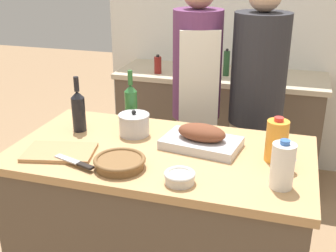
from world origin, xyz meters
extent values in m
cube|color=brown|center=(0.00, 0.00, 0.45)|extent=(1.40, 0.76, 0.89)
cube|color=tan|center=(0.00, 0.00, 0.91)|extent=(1.45, 0.78, 0.04)
cube|color=brown|center=(0.00, 1.61, 0.43)|extent=(1.66, 0.58, 0.87)
cube|color=beige|center=(0.00, 1.61, 0.89)|extent=(1.71, 0.60, 0.04)
cube|color=silver|center=(0.00, 1.96, 1.27)|extent=(2.21, 0.10, 2.55)
cube|color=#BCBCC1|center=(0.18, 0.09, 0.96)|extent=(0.40, 0.28, 0.04)
ellipsoid|color=brown|center=(0.18, 0.09, 1.01)|extent=(0.26, 0.17, 0.08)
cylinder|color=brown|center=(-0.12, -0.23, 0.95)|extent=(0.21, 0.21, 0.04)
torus|color=brown|center=(-0.12, -0.23, 0.97)|extent=(0.23, 0.23, 0.02)
cube|color=#AD7F51|center=(-0.45, -0.18, 0.94)|extent=(0.36, 0.28, 0.02)
cylinder|color=#B7B7BC|center=(-0.19, 0.14, 0.98)|extent=(0.16, 0.16, 0.10)
cylinder|color=#B7B7BC|center=(-0.19, 0.14, 1.04)|extent=(0.16, 0.16, 0.01)
sphere|color=black|center=(-0.19, 0.14, 1.06)|extent=(0.02, 0.02, 0.02)
cylinder|color=beige|center=(0.17, -0.28, 0.95)|extent=(0.12, 0.12, 0.04)
torus|color=beige|center=(0.17, -0.28, 0.97)|extent=(0.13, 0.13, 0.02)
cylinder|color=orange|center=(0.53, 0.05, 1.03)|extent=(0.10, 0.10, 0.19)
cylinder|color=red|center=(0.53, 0.05, 1.14)|extent=(0.04, 0.04, 0.02)
cylinder|color=white|center=(0.57, -0.19, 1.03)|extent=(0.09, 0.09, 0.19)
cylinder|color=#3360B2|center=(0.57, -0.19, 1.13)|extent=(0.04, 0.04, 0.02)
cylinder|color=#28662D|center=(-0.26, 0.28, 1.03)|extent=(0.07, 0.07, 0.19)
cone|color=#28662D|center=(-0.26, 0.28, 1.14)|extent=(0.07, 0.07, 0.04)
cylinder|color=#28662D|center=(-0.26, 0.28, 1.20)|extent=(0.03, 0.03, 0.08)
cylinder|color=black|center=(-0.49, 0.11, 1.03)|extent=(0.07, 0.07, 0.18)
cone|color=black|center=(-0.49, 0.11, 1.14)|extent=(0.07, 0.07, 0.04)
cylinder|color=black|center=(-0.49, 0.11, 1.19)|extent=(0.03, 0.03, 0.08)
cylinder|color=silver|center=(0.59, -0.05, 0.94)|extent=(0.06, 0.06, 0.00)
cylinder|color=silver|center=(0.59, -0.05, 0.97)|extent=(0.01, 0.01, 0.06)
cone|color=silver|center=(0.59, -0.05, 1.03)|extent=(0.08, 0.08, 0.06)
cube|color=#B7B7BC|center=(-0.36, -0.26, 0.95)|extent=(0.14, 0.07, 0.01)
cube|color=black|center=(-0.25, -0.29, 0.95)|extent=(0.09, 0.05, 0.01)
cylinder|color=#332D28|center=(0.36, 1.49, 1.00)|extent=(0.05, 0.05, 0.19)
cylinder|color=black|center=(0.36, 1.49, 1.10)|extent=(0.02, 0.02, 0.02)
cylinder|color=maroon|center=(-0.50, 1.46, 0.98)|extent=(0.06, 0.06, 0.14)
cylinder|color=black|center=(-0.50, 1.46, 1.05)|extent=(0.02, 0.02, 0.02)
cylinder|color=#234C28|center=(0.05, 1.55, 1.01)|extent=(0.05, 0.05, 0.20)
cylinder|color=black|center=(0.05, 1.55, 1.12)|extent=(0.02, 0.02, 0.02)
cube|color=beige|center=(-0.02, 0.81, 0.41)|extent=(0.29, 0.24, 0.82)
cylinder|color=#663360|center=(-0.02, 0.81, 1.17)|extent=(0.31, 0.31, 0.69)
cube|color=silver|center=(0.03, 0.67, 0.97)|extent=(0.24, 0.09, 0.87)
cube|color=beige|center=(0.37, 0.82, 0.41)|extent=(0.31, 0.24, 0.82)
cylinder|color=#28282D|center=(0.37, 0.82, 1.16)|extent=(0.34, 0.34, 0.68)
camera|label=1|loc=(0.57, -1.75, 1.80)|focal=45.00mm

